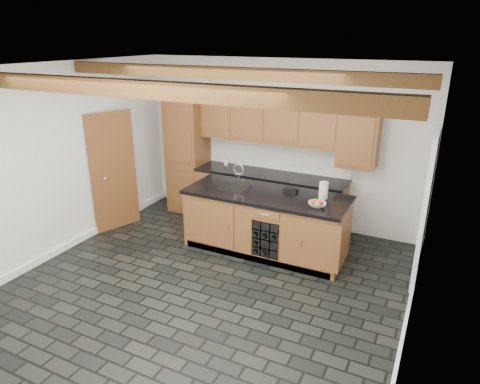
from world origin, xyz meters
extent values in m
plane|color=black|center=(0.00, 0.00, 0.00)|extent=(5.00, 5.00, 0.00)
plane|color=white|center=(0.00, 2.50, 1.40)|extent=(5.00, 0.00, 5.00)
plane|color=white|center=(-2.50, 0.00, 1.40)|extent=(0.00, 5.00, 5.00)
plane|color=white|center=(2.50, 0.00, 1.40)|extent=(0.00, 5.00, 5.00)
plane|color=white|center=(0.00, 0.00, 2.80)|extent=(5.00, 5.00, 0.00)
cube|color=#513014|center=(0.00, -1.20, 2.70)|extent=(4.90, 0.15, 0.15)
cube|color=#513014|center=(0.00, 0.60, 2.70)|extent=(4.90, 0.15, 0.15)
cube|color=white|center=(-2.48, 0.00, 0.05)|extent=(0.04, 5.00, 0.10)
cube|color=white|center=(2.48, 0.00, 0.05)|extent=(0.04, 5.00, 0.10)
cube|color=white|center=(-2.47, 1.30, 1.02)|extent=(0.06, 0.94, 2.04)
cube|color=#92582F|center=(-2.32, 0.95, 1.00)|extent=(0.31, 0.77, 2.00)
cube|color=white|center=(2.47, 1.50, 1.02)|extent=(0.06, 0.98, 2.04)
cube|color=black|center=(2.50, 1.50, 1.00)|extent=(0.02, 0.86, 1.96)
cube|color=#92582F|center=(-1.65, 2.20, 1.05)|extent=(0.65, 0.60, 2.10)
cube|color=#92582F|center=(-0.02, 2.20, 0.44)|extent=(2.60, 0.60, 0.88)
cube|color=black|center=(-0.02, 2.20, 0.91)|extent=(2.64, 0.62, 0.05)
cube|color=white|center=(-0.02, 2.49, 1.19)|extent=(2.60, 0.02, 0.52)
cube|color=#92582F|center=(-0.12, 2.33, 1.83)|extent=(2.40, 0.35, 0.75)
cube|color=#92582F|center=(1.38, 2.33, 1.70)|extent=(0.60, 0.35, 1.00)
cube|color=#92582F|center=(0.30, 1.30, 0.44)|extent=(2.40, 0.90, 0.88)
cube|color=black|center=(0.30, 1.30, 0.91)|extent=(2.46, 0.96, 0.05)
cube|color=#92582F|center=(-0.42, 0.84, 0.48)|extent=(0.80, 0.02, 0.70)
cube|color=#92582F|center=(1.25, 0.84, 0.48)|extent=(0.60, 0.02, 0.70)
cube|color=black|center=(0.48, 0.99, 0.40)|extent=(0.42, 0.30, 0.56)
cylinder|color=black|center=(0.34, 0.95, 0.33)|extent=(0.07, 0.26, 0.07)
cylinder|color=black|center=(0.48, 0.95, 0.19)|extent=(0.07, 0.26, 0.07)
cylinder|color=black|center=(0.34, 0.95, 0.47)|extent=(0.07, 0.26, 0.07)
cylinder|color=black|center=(0.62, 0.95, 0.47)|extent=(0.07, 0.26, 0.07)
cylinder|color=black|center=(0.48, 0.95, 0.47)|extent=(0.07, 0.26, 0.07)
cylinder|color=black|center=(0.34, 0.95, 0.19)|extent=(0.07, 0.26, 0.07)
cube|color=black|center=(-0.25, 1.30, 0.93)|extent=(0.45, 0.40, 0.02)
cylinder|color=silver|center=(-0.25, 1.48, 1.03)|extent=(0.02, 0.02, 0.20)
torus|color=silver|center=(-0.25, 1.48, 1.17)|extent=(0.18, 0.02, 0.18)
cylinder|color=silver|center=(-0.33, 1.48, 0.97)|extent=(0.02, 0.02, 0.08)
cylinder|color=silver|center=(-0.17, 1.48, 0.97)|extent=(0.02, 0.02, 0.08)
cube|color=black|center=(0.60, 1.52, 0.95)|extent=(0.21, 0.12, 0.05)
cylinder|color=black|center=(0.60, 1.52, 0.98)|extent=(0.14, 0.14, 0.02)
imported|color=beige|center=(1.12, 1.12, 0.96)|extent=(0.30, 0.30, 0.06)
sphere|color=#B3172B|center=(1.17, 1.12, 0.99)|extent=(0.07, 0.07, 0.07)
sphere|color=#FFA916|center=(1.14, 1.17, 0.99)|extent=(0.07, 0.07, 0.07)
sphere|color=#609729|center=(1.08, 1.15, 0.99)|extent=(0.07, 0.07, 0.07)
sphere|color=red|center=(1.08, 1.09, 0.99)|extent=(0.07, 0.07, 0.07)
sphere|color=gold|center=(1.14, 1.07, 0.99)|extent=(0.07, 0.07, 0.07)
cylinder|color=white|center=(1.11, 1.47, 1.05)|extent=(0.13, 0.13, 0.24)
imported|color=white|center=(-0.91, 2.30, 0.98)|extent=(0.13, 0.13, 0.09)
camera|label=1|loc=(2.58, -4.22, 3.14)|focal=32.00mm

